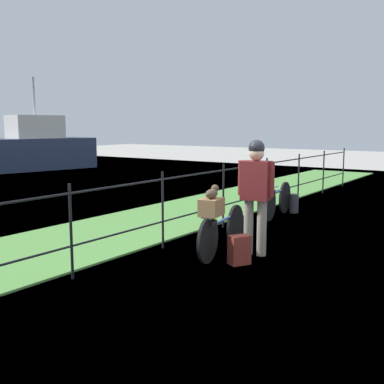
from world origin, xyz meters
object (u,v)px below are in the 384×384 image
wooden_crate (211,207)px  backpack_on_paving (239,250)px  terrier_dog (212,193)px  bicycle_parked (277,200)px  mooring_bollard (294,203)px  cyclist_person (256,187)px  moored_boat_mid (36,149)px  bicycle_main (222,231)px

wooden_crate → backpack_on_paving: wooden_crate is taller
terrier_dog → bicycle_parked: terrier_dog is taller
backpack_on_paving → bicycle_parked: bearing=-133.6°
wooden_crate → mooring_bollard: bearing=6.8°
cyclist_person → moored_boat_mid: 15.48m
bicycle_main → moored_boat_mid: (6.94, 13.54, 0.54)m
cyclist_person → moored_boat_mid: moored_boat_mid is taller
terrier_dog → backpack_on_paving: size_ratio=0.81×
backpack_on_paving → moored_boat_mid: bearing=-87.3°
bicycle_main → cyclist_person: bearing=-59.9°
bicycle_main → terrier_dog: terrier_dog is taller
wooden_crate → moored_boat_mid: moored_boat_mid is taller
cyclist_person → backpack_on_paving: bearing=-175.2°
bicycle_parked → moored_boat_mid: 13.60m
bicycle_main → cyclist_person: size_ratio=1.02×
backpack_on_paving → wooden_crate: bearing=-47.2°
wooden_crate → terrier_dog: terrier_dog is taller
wooden_crate → mooring_bollard: (4.11, 0.49, -0.56)m
bicycle_main → moored_boat_mid: size_ratio=0.34×
wooden_crate → bicycle_main: bearing=9.4°
terrier_dog → backpack_on_paving: terrier_dog is taller
terrier_dog → backpack_on_paving: 0.87m
backpack_on_paving → moored_boat_mid: (7.24, 14.00, 0.68)m
moored_boat_mid → wooden_crate: bearing=-118.3°
mooring_bollard → bicycle_parked: bicycle_parked is taller
terrier_dog → mooring_bollard: bearing=6.8°
terrier_dog → backpack_on_paving: bearing=-80.8°
mooring_bollard → moored_boat_mid: (3.22, 13.12, 0.68)m
bicycle_main → mooring_bollard: bicycle_main is taller
terrier_dog → moored_boat_mid: (7.31, 13.60, -0.08)m
bicycle_main → backpack_on_paving: (-0.31, -0.46, -0.14)m
bicycle_main → backpack_on_paving: size_ratio=4.28×
bicycle_main → wooden_crate: 0.58m
mooring_bollard → bicycle_parked: (-0.66, 0.10, 0.15)m
bicycle_main → backpack_on_paving: bearing=-123.5°
cyclist_person → backpack_on_paving: size_ratio=4.21×
wooden_crate → mooring_bollard: size_ratio=0.90×
backpack_on_paving → moored_boat_mid: size_ratio=0.08×
mooring_bollard → moored_boat_mid: bearing=76.2°
mooring_bollard → moored_boat_mid: moored_boat_mid is taller
mooring_bollard → moored_boat_mid: size_ratio=0.08×
cyclist_person → bicycle_parked: cyclist_person is taller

